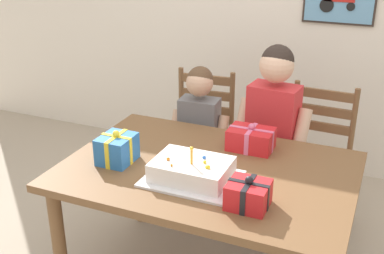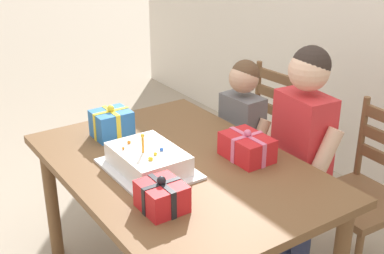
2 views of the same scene
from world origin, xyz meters
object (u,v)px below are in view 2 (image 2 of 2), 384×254
(gift_box_beside_cake, at_px, (247,147))
(chair_left, at_px, (261,141))
(dining_table, at_px, (179,181))
(child_older, at_px, (302,141))
(gift_box_red_large, at_px, (162,196))
(birthday_cake, at_px, (148,160))
(chair_right, at_px, (365,196))
(child_younger, at_px, (242,130))
(gift_box_corner_small, at_px, (112,124))

(gift_box_beside_cake, relative_size, chair_left, 0.27)
(dining_table, distance_m, child_older, 0.66)
(gift_box_red_large, distance_m, child_older, 0.90)
(dining_table, height_order, birthday_cake, birthday_cake)
(chair_left, height_order, chair_right, same)
(chair_left, relative_size, child_younger, 0.87)
(child_younger, bearing_deg, child_older, -0.05)
(gift_box_beside_cake, distance_m, gift_box_corner_small, 0.72)
(chair_left, xyz_separation_m, child_younger, (0.10, -0.24, 0.17))
(dining_table, distance_m, gift_box_beside_cake, 0.36)
(dining_table, height_order, chair_left, chair_left)
(gift_box_red_large, relative_size, gift_box_corner_small, 0.94)
(birthday_cake, height_order, chair_right, birthday_cake)
(gift_box_beside_cake, height_order, gift_box_corner_small, gift_box_corner_small)
(gift_box_corner_small, bearing_deg, gift_box_red_large, -11.10)
(gift_box_red_large, xyz_separation_m, gift_box_beside_cake, (-0.16, 0.56, 0.00))
(child_older, bearing_deg, dining_table, -104.89)
(dining_table, distance_m, chair_right, 0.98)
(child_older, distance_m, child_younger, 0.49)
(birthday_cake, xyz_separation_m, gift_box_red_large, (0.31, -0.12, 0.01))
(gift_box_red_large, xyz_separation_m, child_younger, (-0.60, 0.89, -0.15))
(chair_left, relative_size, child_older, 0.74)
(birthday_cake, distance_m, chair_left, 1.13)
(gift_box_red_large, relative_size, child_older, 0.15)
(dining_table, xyz_separation_m, chair_left, (-0.40, 0.87, -0.18))
(gift_box_corner_small, xyz_separation_m, child_younger, (0.15, 0.75, -0.16))
(child_older, bearing_deg, gift_box_beside_cake, -96.14)
(birthday_cake, xyz_separation_m, gift_box_corner_small, (-0.43, 0.03, 0.02))
(dining_table, height_order, chair_right, chair_right)
(dining_table, xyz_separation_m, chair_right, (0.40, 0.87, -0.18))
(chair_left, bearing_deg, chair_right, 0.01)
(dining_table, bearing_deg, chair_left, 114.87)
(birthday_cake, bearing_deg, child_younger, 109.94)
(birthday_cake, bearing_deg, gift_box_beside_cake, 70.59)
(gift_box_corner_small, distance_m, chair_right, 1.35)
(gift_box_corner_small, xyz_separation_m, chair_left, (0.05, 0.99, -0.34))
(chair_right, relative_size, child_younger, 0.87)
(dining_table, xyz_separation_m, child_older, (0.17, 0.63, 0.11))
(gift_box_beside_cake, distance_m, child_older, 0.34)
(birthday_cake, xyz_separation_m, child_older, (0.19, 0.78, -0.03))
(gift_box_corner_small, height_order, chair_left, chair_left)
(gift_box_beside_cake, relative_size, child_older, 0.20)
(chair_left, relative_size, chair_right, 1.00)
(gift_box_corner_small, height_order, child_older, child_older)
(gift_box_red_large, distance_m, gift_box_corner_small, 0.76)
(gift_box_beside_cake, height_order, child_older, child_older)
(gift_box_beside_cake, distance_m, chair_left, 0.85)
(child_older, bearing_deg, gift_box_corner_small, -129.75)
(chair_left, bearing_deg, gift_box_corner_small, -92.90)
(dining_table, relative_size, gift_box_beside_cake, 5.89)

